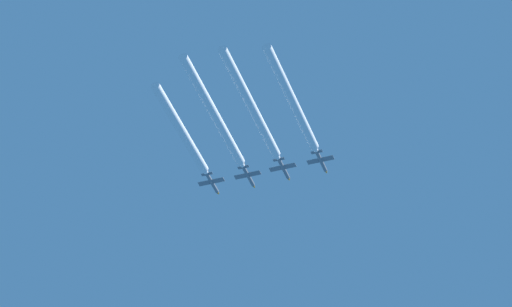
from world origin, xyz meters
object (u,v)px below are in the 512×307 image
Objects in this scene: jet_center at (284,169)px; jet_inner_left at (248,176)px; jet_far_left at (212,183)px; jet_inner_right at (321,161)px.

jet_inner_left is at bearing -179.67° from jet_center.
jet_inner_right is (33.49, 0.31, -0.04)m from jet_far_left.
jet_inner_right is (22.27, 0.06, 0.01)m from jet_inner_left.
jet_far_left reaches higher than jet_inner_left.
jet_inner_right is at bearing 0.53° from jet_far_left.
jet_far_left is at bearing -179.47° from jet_inner_right.
jet_center is at bearing 179.98° from jet_inner_right.
jet_inner_right is at bearing 0.15° from jet_inner_left.
jet_inner_left is 22.27m from jet_inner_right.
jet_inner_left is 1.00× the size of jet_center.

